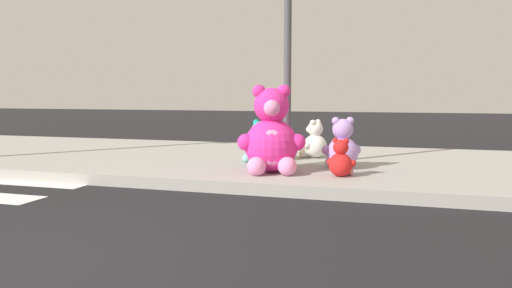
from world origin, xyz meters
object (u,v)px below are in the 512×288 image
plush_teal (259,145)px  sign_pole (288,48)px  plush_white (314,142)px  plush_yellow (286,146)px  plush_lavender (342,148)px  plush_pink_large (271,138)px  plush_red (341,161)px

plush_teal → sign_pole: bearing=-27.2°
sign_pole → plush_white: bearing=77.8°
plush_yellow → plush_lavender: 1.21m
plush_pink_large → plush_red: size_ratio=2.37×
plush_pink_large → sign_pole: bearing=82.1°
plush_pink_large → plush_lavender: plush_pink_large is taller
plush_yellow → plush_red: plush_yellow is taller
plush_lavender → plush_yellow: bearing=143.6°
plush_yellow → plush_teal: bearing=-120.9°
sign_pole → plush_yellow: sign_pole is taller
plush_teal → plush_red: plush_teal is taller
plush_teal → plush_white: plush_teal is taller
plush_teal → plush_lavender: bearing=-9.1°
plush_red → plush_lavender: (-0.06, 0.68, 0.09)m
plush_teal → plush_red: 1.60m
plush_white → sign_pole: bearing=-102.2°
sign_pole → plush_teal: 1.54m
plush_pink_large → plush_red: bearing=-2.8°
plush_pink_large → plush_yellow: plush_pink_large is taller
plush_teal → plush_lavender: plush_lavender is taller
plush_yellow → plush_teal: 0.60m
sign_pole → plush_teal: (-0.49, 0.25, -1.43)m
plush_pink_large → plush_yellow: size_ratio=2.28×
plush_yellow → plush_white: plush_white is taller
sign_pole → plush_red: 1.83m
plush_pink_large → plush_lavender: 1.09m
sign_pole → plush_yellow: (-0.19, 0.77, -1.49)m
sign_pole → plush_yellow: size_ratio=6.22×
plush_lavender → plush_white: (-0.56, 0.99, -0.04)m
plush_teal → plush_white: 1.06m
plush_white → plush_lavender: bearing=-60.5°
plush_red → plush_pink_large: bearing=177.2°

